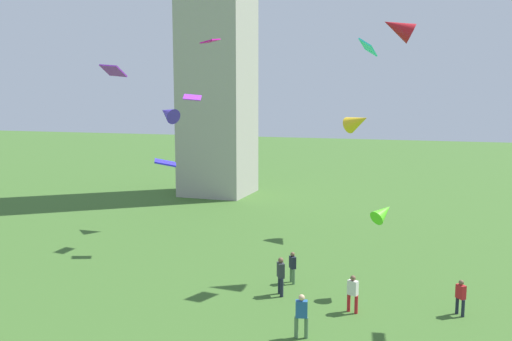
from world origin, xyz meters
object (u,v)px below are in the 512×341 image
Objects in this scene: person_1 at (281,274)px; kite_flying_5 at (168,113)px; person_3 at (301,313)px; kite_flying_2 at (192,97)px; person_2 at (461,295)px; person_0 at (293,266)px; kite_flying_0 at (165,163)px; kite_flying_8 at (383,212)px; kite_flying_7 at (398,28)px; person_4 at (353,292)px; kite_flying_3 at (113,71)px; kite_flying_9 at (210,41)px; kite_flying_6 at (368,47)px; kite_flying_1 at (358,122)px.

kite_flying_5 reaches higher than person_1.
kite_flying_2 reaches higher than person_3.
person_2 is 23.56m from kite_flying_5.
kite_flying_0 is at bearing 121.15° from person_0.
kite_flying_7 is at bearing -56.43° from kite_flying_8.
person_4 reaches higher than person_0.
kite_flying_0 reaches higher than person_1.
kite_flying_8 is (11.45, 4.57, -6.54)m from kite_flying_3.
kite_flying_5 is (-13.74, 15.10, 7.22)m from person_3.
kite_flying_9 is at bearing 11.80° from person_0.
kite_flying_3 is at bearing -153.37° from kite_flying_0.
person_2 is 4.92m from kite_flying_8.
person_1 is at bearing 50.58° from person_2.
kite_flying_7 reaches higher than person_1.
person_0 is 1.19× the size of kite_flying_6.
kite_flying_1 is 1.85× the size of kite_flying_3.
kite_flying_9 is (4.42, -2.37, 4.68)m from kite_flying_5.
person_1 is at bearing 121.76° from kite_flying_0.
kite_flying_7 is at bearing -129.75° from kite_flying_3.
person_3 is at bearing -95.32° from person_4.
kite_flying_8 is (16.15, -9.10, -4.28)m from kite_flying_5.
kite_flying_2 is (-15.37, 5.92, 8.43)m from person_2.
kite_flying_1 is at bearing 20.80° from kite_flying_6.
kite_flying_6 is at bearing 11.70° from person_2.
kite_flying_5 is 1.09× the size of kite_flying_7.
kite_flying_7 reaches higher than kite_flying_0.
kite_flying_9 is at bearing 75.40° from kite_flying_6.
kite_flying_6 reaches higher than kite_flying_2.
kite_flying_8 reaches higher than person_4.
kite_flying_2 is 0.62× the size of kite_flying_7.
person_0 is 6.24m from person_3.
kite_flying_1 is 9.67m from kite_flying_6.
person_1 is 1.10× the size of person_4.
kite_flying_3 reaches higher than person_1.
kite_flying_0 is 1.15× the size of kite_flying_2.
kite_flying_7 is at bearing 101.50° from person_4.
person_3 is at bearing -148.34° from kite_flying_1.
kite_flying_9 reaches higher than kite_flying_5.
kite_flying_2 is at bearing -73.43° from kite_flying_3.
kite_flying_0 is 6.04m from kite_flying_3.
kite_flying_0 is 14.81m from kite_flying_7.
kite_flying_7 is (4.44, 3.99, 11.97)m from person_0.
kite_flying_2 is (-4.39, 11.56, 2.50)m from kite_flying_0.
person_0 is 1.02× the size of person_2.
person_2 is 12.33m from kite_flying_6.
kite_flying_9 is (-7.28, 8.61, 11.85)m from person_1.
kite_flying_6 is (10.29, 6.46, 1.27)m from kite_flying_3.
kite_flying_9 is (-4.25, 14.02, 6.07)m from kite_flying_0.
person_1 is 13.94m from kite_flying_7.
person_3 is 13.17m from kite_flying_3.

